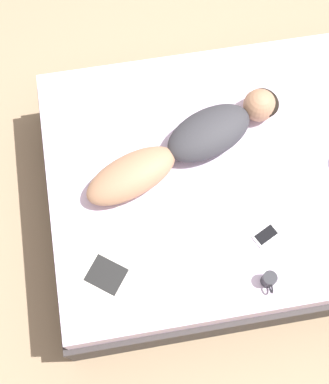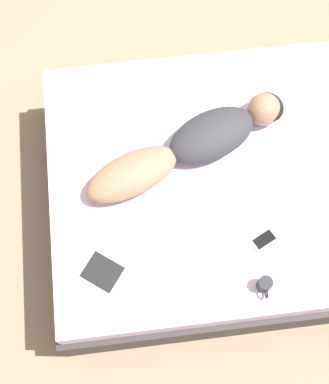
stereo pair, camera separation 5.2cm
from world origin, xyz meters
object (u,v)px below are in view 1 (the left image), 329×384
object	(u,v)px
open_magazine	(117,256)
cell_phone	(266,235)
person	(190,143)
coffee_mug	(269,280)

from	to	relation	value
open_magazine	cell_phone	world-z (taller)	same
person	coffee_mug	xyz separation A→B (m)	(0.83, 0.26, -0.04)
person	cell_phone	xyz separation A→B (m)	(0.58, 0.31, -0.08)
open_magazine	coffee_mug	bearing A→B (deg)	107.35
coffee_mug	cell_phone	distance (m)	0.26
open_magazine	coffee_mug	world-z (taller)	coffee_mug
person	coffee_mug	bearing A→B (deg)	-3.51
person	open_magazine	xyz separation A→B (m)	(0.55, -0.50, -0.09)
person	cell_phone	size ratio (longest dim) A/B	7.62
open_magazine	coffee_mug	xyz separation A→B (m)	(0.27, 0.76, 0.04)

